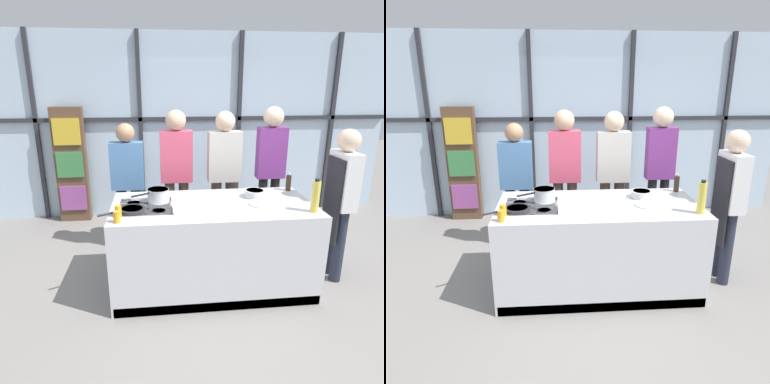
# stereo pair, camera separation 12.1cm
# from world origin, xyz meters

# --- Properties ---
(ground_plane) EXTENTS (18.00, 18.00, 0.00)m
(ground_plane) POSITION_xyz_m (0.00, 0.00, 0.00)
(ground_plane) COLOR gray
(back_window_wall) EXTENTS (6.40, 0.10, 2.80)m
(back_window_wall) POSITION_xyz_m (0.00, 2.22, 1.40)
(back_window_wall) COLOR silver
(back_window_wall) RESTS_ON ground_plane
(bookshelf) EXTENTS (0.45, 0.19, 1.74)m
(bookshelf) POSITION_xyz_m (-1.83, 2.04, 0.87)
(bookshelf) COLOR brown
(bookshelf) RESTS_ON ground_plane
(demo_island) EXTENTS (2.02, 0.97, 0.91)m
(demo_island) POSITION_xyz_m (-0.00, -0.00, 0.45)
(demo_island) COLOR silver
(demo_island) RESTS_ON ground_plane
(chef) EXTENTS (0.23, 0.38, 1.64)m
(chef) POSITION_xyz_m (1.35, 0.00, 0.95)
(chef) COLOR #232838
(chef) RESTS_ON ground_plane
(spectator_far_left) EXTENTS (0.40, 0.23, 1.61)m
(spectator_far_left) POSITION_xyz_m (-0.91, 0.96, 0.93)
(spectator_far_left) COLOR black
(spectator_far_left) RESTS_ON ground_plane
(spectator_center_left) EXTENTS (0.39, 0.25, 1.76)m
(spectator_center_left) POSITION_xyz_m (-0.30, 0.96, 1.03)
(spectator_center_left) COLOR #47382D
(spectator_center_left) RESTS_ON ground_plane
(spectator_center_right) EXTENTS (0.41, 0.24, 1.75)m
(spectator_center_right) POSITION_xyz_m (0.30, 0.96, 1.01)
(spectator_center_right) COLOR #47382D
(spectator_center_right) RESTS_ON ground_plane
(spectator_far_right) EXTENTS (0.36, 0.25, 1.80)m
(spectator_far_right) POSITION_xyz_m (0.91, 0.96, 1.07)
(spectator_far_right) COLOR black
(spectator_far_right) RESTS_ON ground_plane
(frying_pan) EXTENTS (0.43, 0.29, 0.04)m
(frying_pan) POSITION_xyz_m (-0.80, -0.13, 0.93)
(frying_pan) COLOR #232326
(frying_pan) RESTS_ON demo_island
(saucepan) EXTENTS (0.37, 0.27, 0.14)m
(saucepan) POSITION_xyz_m (-0.54, 0.12, 0.98)
(saucepan) COLOR silver
(saucepan) RESTS_ON demo_island
(white_plate) EXTENTS (0.27, 0.27, 0.01)m
(white_plate) POSITION_xyz_m (0.49, -0.06, 0.92)
(white_plate) COLOR white
(white_plate) RESTS_ON demo_island
(mixing_bowl) EXTENTS (0.22, 0.22, 0.08)m
(mixing_bowl) POSITION_xyz_m (0.48, 0.17, 0.95)
(mixing_bowl) COLOR silver
(mixing_bowl) RESTS_ON demo_island
(oil_bottle) EXTENTS (0.08, 0.08, 0.32)m
(oil_bottle) POSITION_xyz_m (0.91, -0.32, 1.06)
(oil_bottle) COLOR #E0CC4C
(oil_bottle) RESTS_ON demo_island
(pepper_grinder) EXTENTS (0.06, 0.06, 0.20)m
(pepper_grinder) POSITION_xyz_m (0.92, 0.36, 1.00)
(pepper_grinder) COLOR #332319
(pepper_grinder) RESTS_ON demo_island
(juice_glass_near) EXTENTS (0.06, 0.06, 0.10)m
(juice_glass_near) POSITION_xyz_m (-0.91, -0.38, 0.96)
(juice_glass_near) COLOR orange
(juice_glass_near) RESTS_ON demo_island
(juice_glass_far) EXTENTS (0.06, 0.06, 0.10)m
(juice_glass_far) POSITION_xyz_m (-0.91, -0.24, 0.96)
(juice_glass_far) COLOR orange
(juice_glass_far) RESTS_ON demo_island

